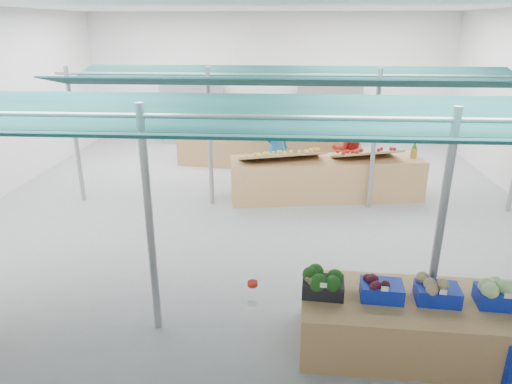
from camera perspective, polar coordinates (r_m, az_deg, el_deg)
floor at (r=9.84m, az=-0.20°, el=-2.60°), size 13.00×13.00×0.00m
hall at (r=10.57m, az=0.38°, el=13.87°), size 13.00×13.00×13.00m
pole_grid at (r=7.56m, az=4.48°, el=4.76°), size 10.00×4.60×3.00m
awnings at (r=7.36m, az=4.69°, el=12.04°), size 9.50×7.08×0.30m
back_shelving_left at (r=15.63m, az=-7.84°, el=9.69°), size 2.00×0.50×2.00m
back_shelving_right at (r=15.36m, az=9.06°, el=9.44°), size 2.00×0.50×2.00m
veg_counter at (r=6.28m, az=22.99°, el=-15.21°), size 3.65×1.34×0.70m
fruit_counter at (r=10.68m, az=8.76°, el=1.71°), size 4.49×1.71×0.94m
far_counter at (r=12.97m, az=1.52°, el=5.23°), size 5.19×1.71×0.92m
vendor_left at (r=11.58m, az=2.52°, el=5.51°), size 0.70×0.51×1.75m
vendor_right at (r=11.67m, az=11.42°, el=5.24°), size 0.94×0.79×1.75m
crate_broccoli at (r=5.73m, az=8.40°, el=-11.18°), size 0.53×0.42×0.35m
crate_beets at (r=5.82m, az=15.45°, el=-11.51°), size 0.53×0.42×0.29m
crate_celeriac at (r=5.96m, az=21.77°, el=-11.37°), size 0.53×0.42×0.31m
crate_cabbage at (r=6.18m, az=28.17°, el=-11.09°), size 0.53×0.42×0.35m
sparrow at (r=5.57m, az=6.81°, el=-11.01°), size 0.12×0.09×0.11m
pole_ribbon at (r=5.20m, az=-0.45°, el=-11.63°), size 0.12×0.12×0.28m
apple_heap_yellow at (r=10.20m, az=3.36°, el=4.77°), size 2.02×1.25×0.27m
apple_heap_red at (r=10.64m, az=13.74°, el=4.88°), size 1.64×1.13×0.27m
pineapple at (r=11.03m, az=19.16°, el=4.95°), size 0.14×0.14×0.39m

